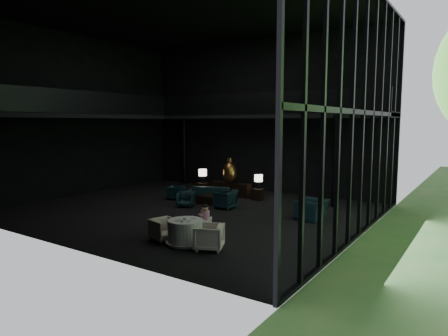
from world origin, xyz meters
The scene contains 35 objects.
floor centered at (0.00, 0.00, 0.00)m, with size 14.00×12.00×0.02m, color black.
ceiling centered at (0.00, 0.00, 8.00)m, with size 14.00×12.00×0.02m, color black.
wall_back centered at (0.00, 6.00, 4.00)m, with size 14.00×0.04×8.00m, color black.
wall_front centered at (0.00, -6.00, 4.00)m, with size 14.00×0.04×8.00m, color black.
wall_left centered at (-7.00, 0.00, 4.00)m, with size 0.04×12.00×8.00m, color black.
curtain_wall centered at (6.95, 0.00, 4.00)m, with size 0.20×12.00×8.00m, color black, non-canonical shape.
mezzanine_left centered at (-6.00, 0.00, 4.00)m, with size 2.00×12.00×0.25m, color black.
mezzanine_back centered at (1.00, 5.00, 4.00)m, with size 12.00×2.00×0.25m, color black.
railing_left centered at (-5.00, 0.00, 4.60)m, with size 0.06×12.00×1.00m, color black.
railing_back centered at (1.00, 4.00, 4.60)m, with size 12.00×0.06×1.00m, color black.
column_nw centered at (-5.00, 5.70, 2.00)m, with size 0.24×0.24×4.00m, color black.
column_ne centered at (4.80, 4.00, 2.00)m, with size 0.24×0.24×4.00m, color black.
console centered at (-0.36, 3.72, 0.34)m, with size 2.12×0.48×0.68m, color black.
bronze_urn centered at (-0.36, 3.59, 1.21)m, with size 0.67×0.67×1.26m.
side_table_left centered at (-1.96, 3.47, 0.28)m, with size 0.51×0.51×0.56m, color black.
table_lamp_left centered at (-1.96, 3.48, 1.07)m, with size 0.42×0.42×0.71m.
side_table_right centered at (1.24, 3.56, 0.26)m, with size 0.48×0.48×0.53m, color black.
table_lamp_right centered at (1.24, 3.65, 1.01)m, with size 0.40×0.40×0.67m.
sofa centered at (-0.57, 2.41, 0.50)m, with size 2.58×0.75×1.01m, color #204451.
lounge_armchair_west centered at (-2.12, 1.50, 0.32)m, with size 0.61×0.57×0.63m, color #132633.
lounge_armchair_east centered at (1.00, 1.13, 0.43)m, with size 0.83×0.78×0.85m, color #143538.
lounge_armchair_south centered at (-0.63, 0.44, 0.32)m, with size 0.63×0.59×0.65m, color #142E33.
window_armchair centered at (4.83, 1.33, 0.54)m, with size 1.24×0.80×1.08m, color #11262B.
coffee_table centered at (-0.20, 1.61, 0.19)m, with size 0.85×0.85×0.38m, color black.
dining_table centered at (2.80, -3.78, 0.33)m, with size 1.23×1.23×0.75m.
dining_chair_north centered at (2.69, -2.93, 0.31)m, with size 0.61×0.57×0.63m, color beige.
dining_chair_east centered at (3.70, -3.81, 0.43)m, with size 0.83×0.78×0.85m, color beige.
dining_chair_west centered at (1.97, -3.82, 0.37)m, with size 0.72×0.67×0.74m, color beige.
child centered at (2.83, -2.82, 0.76)m, with size 0.29×0.29×0.63m.
plate_a centered at (2.69, -3.96, 0.76)m, with size 0.24×0.24×0.02m, color white.
plate_b centered at (2.92, -3.52, 0.76)m, with size 0.21×0.21×0.01m, color white.
saucer centered at (3.02, -3.91, 0.76)m, with size 0.13×0.13×0.01m, color white.
coffee_cup centered at (3.05, -3.87, 0.79)m, with size 0.07×0.07×0.06m, color white.
cereal_bowl centered at (2.78, -3.75, 0.79)m, with size 0.15×0.15×0.07m, color white.
cream_pot centered at (2.91, -4.08, 0.78)m, with size 0.06×0.06×0.07m, color #99999E.
Camera 1 is at (10.31, -12.95, 3.69)m, focal length 32.00 mm.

